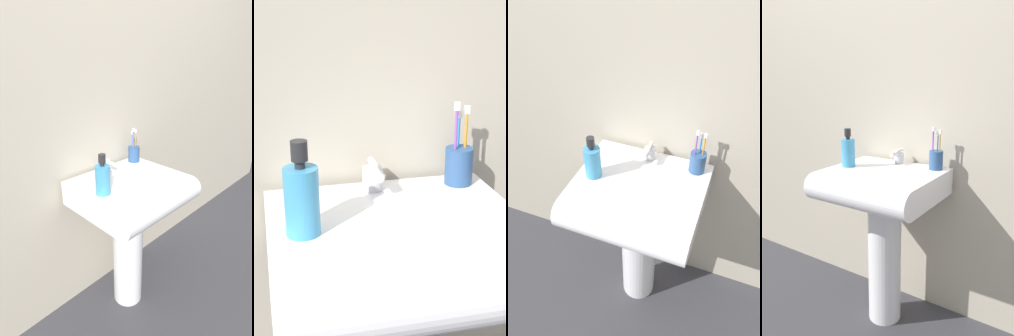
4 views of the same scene
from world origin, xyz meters
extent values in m
plane|color=#38383D|center=(0.00, 0.00, 0.00)|extent=(6.00, 6.00, 0.00)
cube|color=#B7AD99|center=(0.00, 0.25, 1.20)|extent=(5.00, 0.05, 2.40)
cylinder|color=white|center=(0.00, 0.00, 0.34)|extent=(0.17, 0.17, 0.69)
cube|color=white|center=(0.00, 0.00, 0.75)|extent=(0.53, 0.42, 0.13)
cylinder|color=white|center=(0.00, -0.21, 0.75)|extent=(0.53, 0.13, 0.13)
cylinder|color=silver|center=(-0.01, 0.16, 0.84)|extent=(0.05, 0.05, 0.06)
cylinder|color=silver|center=(-0.01, 0.12, 0.87)|extent=(0.02, 0.07, 0.02)
cube|color=silver|center=(-0.01, 0.16, 0.88)|extent=(0.01, 0.06, 0.01)
cylinder|color=#2D5184|center=(0.20, 0.15, 0.86)|extent=(0.07, 0.07, 0.09)
cylinder|color=purple|center=(0.18, 0.14, 0.91)|extent=(0.01, 0.01, 0.17)
cube|color=white|center=(0.18, 0.14, 1.01)|extent=(0.01, 0.01, 0.02)
cylinder|color=orange|center=(0.21, 0.15, 0.91)|extent=(0.01, 0.01, 0.16)
cube|color=white|center=(0.21, 0.15, 1.00)|extent=(0.01, 0.01, 0.02)
cylinder|color=#338CD8|center=(0.20, 0.16, 0.90)|extent=(0.01, 0.01, 0.15)
cube|color=white|center=(0.20, 0.16, 0.99)|extent=(0.01, 0.01, 0.02)
cylinder|color=#3F99CC|center=(-0.19, -0.03, 0.88)|extent=(0.07, 0.07, 0.14)
cylinder|color=#262628|center=(-0.19, -0.03, 0.96)|extent=(0.02, 0.02, 0.01)
cylinder|color=#262628|center=(-0.19, -0.03, 0.98)|extent=(0.03, 0.03, 0.04)
camera|label=1|loc=(-0.86, -0.85, 1.38)|focal=28.00mm
camera|label=2|loc=(-0.26, -0.94, 1.28)|focal=55.00mm
camera|label=3|loc=(0.33, -0.92, 1.73)|focal=35.00mm
camera|label=4|loc=(0.83, -1.26, 1.22)|focal=35.00mm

